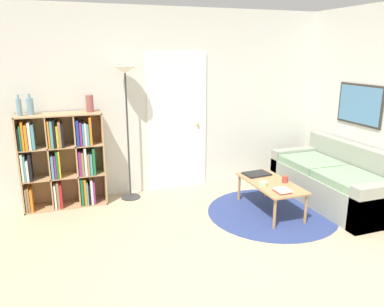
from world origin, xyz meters
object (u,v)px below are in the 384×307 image
at_px(laptop, 257,174).
at_px(bottle_left, 19,107).
at_px(coffee_table, 271,185).
at_px(floor_lamp, 126,89).
at_px(bottle_middle, 30,106).
at_px(bookshelf, 62,160).
at_px(bowl, 263,184).
at_px(couch, 337,182).
at_px(vase_on_shelf, 90,103).
at_px(cup, 285,179).

bearing_deg(laptop, bottle_left, 166.23).
height_order(coffee_table, bottle_left, bottle_left).
height_order(floor_lamp, bottle_middle, floor_lamp).
bearing_deg(bookshelf, floor_lamp, -1.18).
bearing_deg(bowl, couch, 3.18).
xyz_separation_m(laptop, bottle_left, (-2.91, 0.71, 0.95)).
xyz_separation_m(bowl, vase_on_shelf, (-1.94, 1.15, 0.94)).
bearing_deg(floor_lamp, cup, -31.74).
relative_size(cup, vase_on_shelf, 0.37).
bearing_deg(bookshelf, cup, -22.91).
xyz_separation_m(bottle_left, bottle_middle, (0.12, 0.03, 0.00)).
relative_size(bookshelf, cup, 15.24).
distance_m(laptop, vase_on_shelf, 2.40).
height_order(bottle_left, vase_on_shelf, bottle_left).
bearing_deg(laptop, bottle_middle, 164.99).
bearing_deg(bowl, bookshelf, 153.90).
xyz_separation_m(bookshelf, bottle_middle, (-0.31, 0.01, 0.72)).
height_order(coffee_table, bottle_middle, bottle_middle).
xyz_separation_m(coffee_table, bottle_left, (-2.93, 1.05, 1.00)).
height_order(floor_lamp, couch, floor_lamp).
relative_size(bookshelf, floor_lamp, 0.68).
xyz_separation_m(bookshelf, bottle_left, (-0.43, -0.02, 0.72)).
bearing_deg(bottle_middle, floor_lamp, -1.36).
xyz_separation_m(bottle_left, vase_on_shelf, (0.83, 0.03, 0.00)).
bearing_deg(bottle_left, couch, -14.95).
distance_m(bookshelf, couch, 3.71).
xyz_separation_m(couch, bowl, (-1.19, -0.07, 0.14)).
relative_size(couch, coffee_table, 1.84).
xyz_separation_m(laptop, cup, (0.19, -0.39, 0.03)).
bearing_deg(bowl, bottle_left, 157.94).
bearing_deg(coffee_table, bottle_left, 160.27).
distance_m(floor_lamp, coffee_table, 2.26).
distance_m(coffee_table, vase_on_shelf, 2.56).
xyz_separation_m(couch, coffee_table, (-1.04, 0.01, 0.08)).
bearing_deg(vase_on_shelf, bottle_left, -178.24).
xyz_separation_m(floor_lamp, vase_on_shelf, (-0.47, 0.02, -0.17)).
bearing_deg(couch, vase_on_shelf, 160.89).
bearing_deg(vase_on_shelf, coffee_table, -27.20).
distance_m(couch, cup, 0.88).
bearing_deg(vase_on_shelf, laptop, -19.61).
relative_size(bookshelf, vase_on_shelf, 5.70).
height_order(couch, bottle_middle, bottle_middle).
relative_size(floor_lamp, couch, 0.99).
bearing_deg(vase_on_shelf, bottle_middle, 179.33).
bearing_deg(bookshelf, bottle_left, -176.82).
bearing_deg(bowl, floor_lamp, 142.44).
distance_m(bowl, bottle_middle, 3.04).
height_order(floor_lamp, coffee_table, floor_lamp).
relative_size(bowl, bottle_middle, 0.40).
relative_size(bottle_left, bottle_middle, 1.00).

